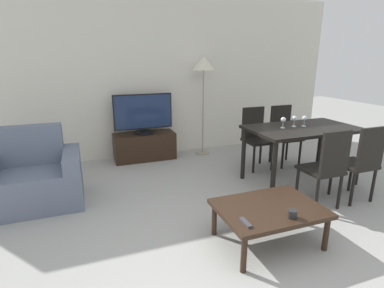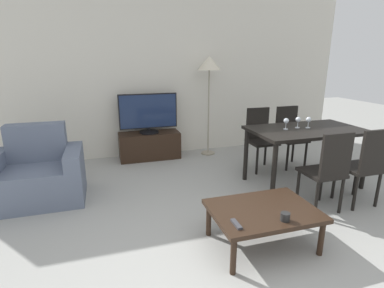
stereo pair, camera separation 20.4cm
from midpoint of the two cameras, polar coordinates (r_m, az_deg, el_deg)
name	(u,v)px [view 1 (the left image)]	position (r m, az deg, el deg)	size (l,w,h in m)	color
wall_back	(145,77)	(5.21, -10.15, 12.44)	(7.14, 0.06, 2.70)	silver
armchair	(34,179)	(3.99, -29.16, -5.83)	(1.04, 0.73, 0.90)	slate
tv_stand	(145,146)	(5.12, -10.14, -0.44)	(1.01, 0.40, 0.45)	black
tv	(143,114)	(4.99, -10.45, 5.64)	(0.96, 0.32, 0.65)	black
coffee_table	(269,211)	(2.86, 12.45, -12.31)	(0.94, 0.68, 0.37)	black
dining_table	(302,134)	(4.23, 18.96, 1.87)	(1.46, 0.84, 0.78)	black
dining_chair_near	(326,166)	(3.59, 22.74, -3.85)	(0.40, 0.40, 0.93)	black
dining_chair_far	(283,132)	(4.98, 15.89, 2.19)	(0.40, 0.40, 0.93)	black
dining_chair_near_right	(361,160)	(3.95, 28.23, -2.78)	(0.40, 0.40, 0.93)	black
dining_chair_far_left	(256,135)	(4.71, 10.82, 1.72)	(0.40, 0.40, 0.93)	black
floor_lamp	(204,68)	(5.14, 1.04, 14.31)	(0.39, 0.39, 1.69)	gray
remote_primary	(246,223)	(2.54, 7.85, -14.63)	(0.04, 0.15, 0.02)	#38383D
cup_white_near	(292,214)	(2.69, 16.48, -12.67)	(0.08, 0.08, 0.07)	black
wine_glass_left	(305,119)	(4.24, 19.36, 4.51)	(0.07, 0.07, 0.15)	silver
wine_glass_center	(294,119)	(4.19, 17.62, 4.55)	(0.07, 0.07, 0.15)	silver
wine_glass_right	(283,120)	(4.06, 15.63, 4.34)	(0.07, 0.07, 0.15)	silver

